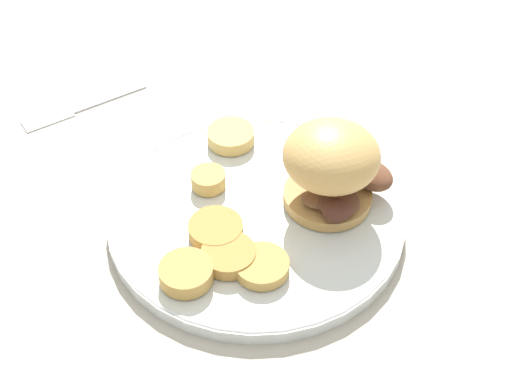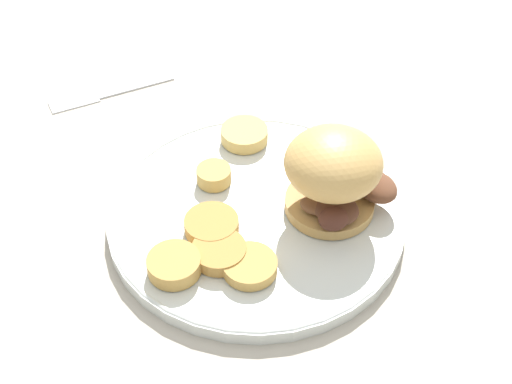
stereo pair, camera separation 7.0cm
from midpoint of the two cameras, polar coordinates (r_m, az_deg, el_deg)
The scene contains 10 objects.
ground_plane at distance 0.73m, azimuth 2.75°, elevation -2.44°, with size 4.00×4.00×0.00m, color #B2A899.
dinner_plate at distance 0.73m, azimuth 2.77°, elevation -1.95°, with size 0.30×0.30×0.02m.
sandwich at distance 0.70m, azimuth 9.32°, elevation 1.31°, with size 0.10×0.11×0.09m.
potato_round_0 at distance 0.70m, azimuth -0.70°, elevation -2.82°, with size 0.05×0.05×0.01m, color #BC8942.
potato_round_1 at distance 0.74m, azimuth -0.82°, elevation 1.14°, with size 0.04×0.04×0.02m, color tan.
potato_round_2 at distance 0.66m, azimuth -3.40°, elevation -6.12°, with size 0.05×0.05×0.02m, color tan.
potato_round_3 at distance 0.67m, azimuth 0.02°, elevation -4.97°, with size 0.05×0.05×0.01m, color #BC8942.
potato_round_4 at distance 0.66m, azimuth 2.55°, elevation -6.09°, with size 0.05×0.05×0.01m, color tan.
potato_round_5 at distance 0.80m, azimuth 1.60°, elevation 4.51°, with size 0.05×0.05×0.01m, color #DBB766.
fork at distance 0.91m, azimuth -9.44°, elevation 7.81°, with size 0.07×0.15×0.00m.
Camera 2 is at (0.35, -0.36, 0.53)m, focal length 50.00 mm.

